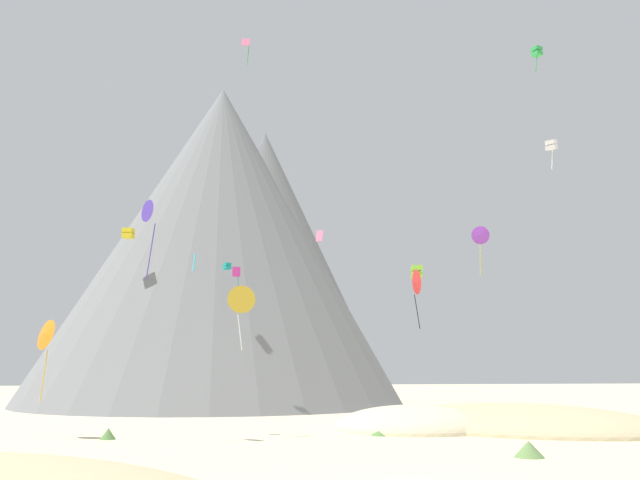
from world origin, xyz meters
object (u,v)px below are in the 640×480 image
kite_gold_low (241,300)px  kite_green_high (537,52)px  kite_yellow_mid (128,233)px  kite_white_mid (551,145)px  kite_teal_mid (227,266)px  kite_violet_mid (480,236)px  kite_magenta_mid (237,273)px  bush_low_patch (380,431)px  kite_lime_mid (417,272)px  kite_red_low (416,283)px  bush_near_right (529,449)px  kite_cyan_low (194,262)px  bush_ridge_crest (89,479)px  kite_orange_low (45,335)px  bush_near_left (528,431)px  kite_indigo_mid (149,212)px  kite_rainbow_high (246,45)px  rock_massif (220,251)px  kite_pink_mid (320,236)px  bush_far_left (108,434)px

kite_gold_low → kite_green_high: kite_green_high is taller
kite_green_high → kite_yellow_mid: bearing=-138.0°
kite_white_mid → kite_teal_mid: bearing=4.5°
kite_violet_mid → kite_magenta_mid: 31.47m
bush_low_patch → kite_lime_mid: size_ratio=0.97×
kite_red_low → kite_white_mid: size_ratio=2.04×
bush_near_right → kite_violet_mid: (14.86, 39.58, 21.37)m
kite_cyan_low → kite_violet_mid: bearing=-22.5°
kite_yellow_mid → bush_ridge_crest: bearing=-71.0°
kite_gold_low → kite_white_mid: 30.95m
bush_low_patch → kite_orange_low: 26.87m
kite_magenta_mid → kite_orange_low: 28.46m
bush_near_left → bush_ridge_crest: 36.33m
bush_near_right → kite_indigo_mid: size_ratio=0.29×
kite_white_mid → kite_indigo_mid: kite_white_mid is taller
bush_near_right → kite_gold_low: bearing=138.5°
bush_low_patch → kite_indigo_mid: bearing=-175.2°
bush_low_patch → kite_teal_mid: (-11.78, 27.39, 17.02)m
kite_cyan_low → kite_rainbow_high: kite_rainbow_high is taller
rock_massif → kite_yellow_mid: bearing=-122.0°
kite_green_high → kite_teal_mid: bearing=-140.1°
kite_teal_mid → kite_pink_mid: 13.25m
kite_lime_mid → kite_pink_mid: (-11.35, 5.25, 5.30)m
bush_near_right → bush_low_patch: 14.85m
kite_gold_low → kite_orange_low: bearing=-7.2°
kite_cyan_low → kite_pink_mid: kite_pink_mid is taller
kite_red_low → kite_violet_mid: (14.01, 16.37, 8.48)m
kite_yellow_mid → kite_orange_low: size_ratio=0.25×
rock_massif → kite_teal_mid: (0.80, -24.70, -6.36)m
bush_far_left → kite_white_mid: 44.26m
kite_cyan_low → kite_green_high: kite_green_high is taller
bush_low_patch → rock_massif: (-12.57, 52.10, 23.38)m
kite_lime_mid → kite_magenta_mid: 22.22m
kite_cyan_low → kite_gold_low: 5.28m
bush_near_right → kite_white_mid: kite_white_mid is taller
kite_cyan_low → kite_rainbow_high: (4.34, 14.74, 27.59)m
kite_orange_low → bush_near_left: bearing=47.3°
kite_red_low → kite_orange_low: 33.40m
bush_near_right → bush_far_left: size_ratio=1.51×
bush_near_left → kite_teal_mid: size_ratio=2.42×
bush_low_patch → kite_pink_mid: bearing=89.8°
kite_lime_mid → kite_green_high: 28.77m
kite_cyan_low → kite_magenta_mid: size_ratio=0.51×
kite_lime_mid → kite_indigo_mid: (-29.68, -26.91, -0.12)m
bush_far_left → kite_lime_mid: kite_lime_mid is taller
kite_red_low → kite_cyan_low: kite_red_low is taller
bush_low_patch → rock_massif: rock_massif is taller
bush_ridge_crest → bush_near_right: bearing=15.9°
kite_pink_mid → kite_violet_mid: bearing=-106.7°
kite_teal_mid → kite_indigo_mid: bearing=48.3°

